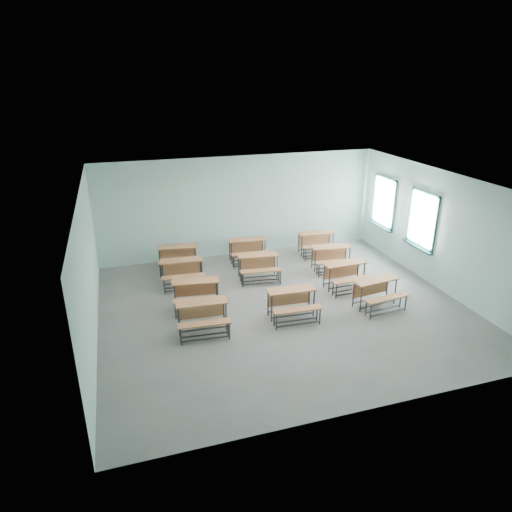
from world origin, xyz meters
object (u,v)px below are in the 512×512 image
(desk_unit_r1c0, at_px, (196,291))
(desk_unit_r1c2, at_px, (346,272))
(desk_unit_r2c0, at_px, (182,269))
(desk_unit_r0c2, at_px, (378,290))
(desk_unit_r3c1, at_px, (248,247))
(desk_unit_r3c0, at_px, (178,255))
(desk_unit_r2c1, at_px, (259,263))
(desk_unit_r2c2, at_px, (332,255))
(desk_unit_r0c0, at_px, (202,313))
(desk_unit_r0c1, at_px, (293,300))
(desk_unit_r3c2, at_px, (317,240))

(desk_unit_r1c0, bearing_deg, desk_unit_r1c2, 5.45)
(desk_unit_r2c0, bearing_deg, desk_unit_r0c2, -28.07)
(desk_unit_r2c0, xyz_separation_m, desk_unit_r3c1, (2.22, 1.08, 0.00))
(desk_unit_r3c0, bearing_deg, desk_unit_r2c1, -26.78)
(desk_unit_r0c2, distance_m, desk_unit_r2c2, 2.48)
(desk_unit_r0c0, relative_size, desk_unit_r3c1, 1.00)
(desk_unit_r0c2, bearing_deg, desk_unit_r2c0, 141.17)
(desk_unit_r0c1, bearing_deg, desk_unit_r2c0, 133.10)
(desk_unit_r2c0, height_order, desk_unit_r3c0, same)
(desk_unit_r0c2, relative_size, desk_unit_r1c0, 1.01)
(desk_unit_r1c2, distance_m, desk_unit_r3c1, 3.32)
(desk_unit_r2c0, bearing_deg, desk_unit_r1c2, -16.49)
(desk_unit_r0c2, xyz_separation_m, desk_unit_r1c0, (-4.37, 1.30, 0.00))
(desk_unit_r2c1, bearing_deg, desk_unit_r1c2, -25.26)
(desk_unit_r3c1, bearing_deg, desk_unit_r3c2, 2.97)
(desk_unit_r2c2, bearing_deg, desk_unit_r0c0, -144.78)
(desk_unit_r1c2, distance_m, desk_unit_r2c2, 1.28)
(desk_unit_r0c0, bearing_deg, desk_unit_r2c0, 95.23)
(desk_unit_r3c0, bearing_deg, desk_unit_r0c0, -83.72)
(desk_unit_r3c1, height_order, desk_unit_r3c2, same)
(desk_unit_r2c0, height_order, desk_unit_r2c2, same)
(desk_unit_r3c0, relative_size, desk_unit_r3c2, 1.02)
(desk_unit_r0c0, distance_m, desk_unit_r3c1, 4.30)
(desk_unit_r0c2, relative_size, desk_unit_r1c2, 1.05)
(desk_unit_r2c0, distance_m, desk_unit_r3c2, 4.67)
(desk_unit_r0c1, xyz_separation_m, desk_unit_r3c2, (2.31, 3.67, 0.00))
(desk_unit_r0c1, distance_m, desk_unit_r2c1, 2.39)
(desk_unit_r2c1, distance_m, desk_unit_r3c1, 1.34)
(desk_unit_r1c0, bearing_deg, desk_unit_r0c1, -22.46)
(desk_unit_r1c0, xyz_separation_m, desk_unit_r1c2, (4.13, -0.09, 0.00))
(desk_unit_r0c2, xyz_separation_m, desk_unit_r3c2, (0.06, 3.79, 0.00))
(desk_unit_r3c0, bearing_deg, desk_unit_r1c0, -82.03)
(desk_unit_r2c0, bearing_deg, desk_unit_r3c0, 91.77)
(desk_unit_r0c2, height_order, desk_unit_r3c1, same)
(desk_unit_r0c2, distance_m, desk_unit_r1c0, 4.56)
(desk_unit_r3c0, distance_m, desk_unit_r3c1, 2.19)
(desk_unit_r2c0, bearing_deg, desk_unit_r0c1, -46.17)
(desk_unit_r2c0, bearing_deg, desk_unit_r3c2, 16.27)
(desk_unit_r0c2, relative_size, desk_unit_r2c1, 1.01)
(desk_unit_r0c2, relative_size, desk_unit_r3c2, 1.03)
(desk_unit_r2c1, relative_size, desk_unit_r3c2, 1.02)
(desk_unit_r2c1, height_order, desk_unit_r3c2, same)
(desk_unit_r2c0, xyz_separation_m, desk_unit_r2c2, (4.45, -0.28, 0.00))
(desk_unit_r2c0, distance_m, desk_unit_r2c2, 4.46)
(desk_unit_r1c2, distance_m, desk_unit_r2c1, 2.47)
(desk_unit_r1c0, distance_m, desk_unit_r2c2, 4.48)
(desk_unit_r1c0, relative_size, desk_unit_r3c1, 1.02)
(desk_unit_r0c1, relative_size, desk_unit_r1c0, 0.96)
(desk_unit_r0c2, height_order, desk_unit_r1c2, same)
(desk_unit_r2c1, distance_m, desk_unit_r3c2, 2.73)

